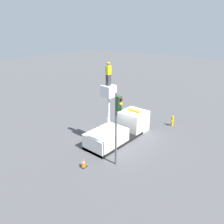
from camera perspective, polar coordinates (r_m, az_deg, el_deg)
name	(u,v)px	position (r m, az deg, el deg)	size (l,w,h in m)	color
ground_plane	(115,141)	(19.29, 0.71, -7.58)	(120.00, 120.00, 0.00)	#4C4C4F
bucket_truck	(119,130)	(19.33, 1.95, -4.61)	(6.67, 2.29, 5.15)	black
worker	(108,74)	(16.63, -0.95, 9.91)	(0.40, 0.26, 1.75)	#38383D
traffic_light_pole	(118,116)	(14.47, 1.50, -1.14)	(0.34, 0.57, 5.37)	#515156
fire_hydrant	(172,121)	(22.73, 15.47, -2.25)	(0.49, 0.25, 1.09)	gold
traffic_cone_rear	(83,163)	(16.03, -7.53, -13.01)	(0.43, 0.43, 0.70)	black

